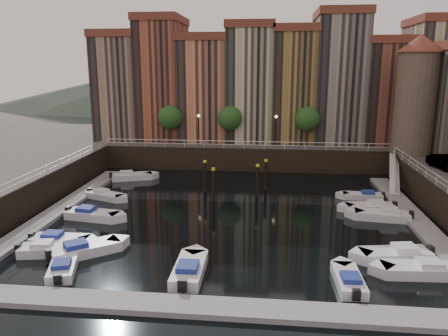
# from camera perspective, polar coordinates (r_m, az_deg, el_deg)

# --- Properties ---
(ground) EXTENTS (200.00, 200.00, 0.00)m
(ground) POSITION_cam_1_polar(r_m,az_deg,el_deg) (41.02, 1.17, -5.72)
(ground) COLOR black
(ground) RESTS_ON ground
(quay_far) EXTENTS (80.00, 20.00, 3.00)m
(quay_far) POSITION_cam_1_polar(r_m,az_deg,el_deg) (65.82, 3.14, 2.86)
(quay_far) COLOR black
(quay_far) RESTS_ON ground
(dock_left) EXTENTS (2.00, 28.00, 0.35)m
(dock_left) POSITION_cam_1_polar(r_m,az_deg,el_deg) (44.40, -20.35, -4.85)
(dock_left) COLOR gray
(dock_left) RESTS_ON ground
(dock_right) EXTENTS (2.00, 28.00, 0.35)m
(dock_right) POSITION_cam_1_polar(r_m,az_deg,el_deg) (41.92, 23.82, -6.22)
(dock_right) COLOR gray
(dock_right) RESTS_ON ground
(dock_near) EXTENTS (30.00, 2.00, 0.35)m
(dock_near) POSITION_cam_1_polar(r_m,az_deg,el_deg) (25.55, -2.30, -17.74)
(dock_near) COLOR gray
(dock_near) RESTS_ON ground
(mountains) EXTENTS (145.00, 100.00, 18.00)m
(mountains) POSITION_cam_1_polar(r_m,az_deg,el_deg) (148.77, 5.60, 11.09)
(mountains) COLOR #2D382D
(mountains) RESTS_ON ground
(far_terrace) EXTENTS (48.70, 10.30, 17.50)m
(far_terrace) POSITION_cam_1_polar(r_m,az_deg,el_deg) (62.21, 6.23, 10.97)
(far_terrace) COLOR #967660
(far_terrace) RESTS_ON quay_far
(corner_tower) EXTENTS (5.20, 5.20, 13.80)m
(corner_tower) POSITION_cam_1_polar(r_m,az_deg,el_deg) (55.81, 23.81, 8.91)
(corner_tower) COLOR #6B5B4C
(corner_tower) RESTS_ON quay_right
(promenade_trees) EXTENTS (21.20, 3.20, 5.20)m
(promenade_trees) POSITION_cam_1_polar(r_m,az_deg,el_deg) (57.45, 1.45, 6.49)
(promenade_trees) COLOR black
(promenade_trees) RESTS_ON quay_far
(street_lamps) EXTENTS (10.36, 0.36, 4.18)m
(street_lamps) POSITION_cam_1_polar(r_m,az_deg,el_deg) (56.52, 1.70, 5.67)
(street_lamps) COLOR black
(street_lamps) RESTS_ON quay_far
(railings) EXTENTS (36.08, 34.04, 0.52)m
(railings) POSITION_cam_1_polar(r_m,az_deg,el_deg) (44.70, 1.73, 0.91)
(railings) COLOR white
(railings) RESTS_ON ground
(gangway) EXTENTS (2.78, 8.32, 3.73)m
(gangway) POSITION_cam_1_polar(r_m,az_deg,el_deg) (51.85, 21.38, -0.40)
(gangway) COLOR white
(gangway) RESTS_ON ground
(mooring_pilings) EXTENTS (6.84, 4.93, 3.78)m
(mooring_pilings) POSITION_cam_1_polar(r_m,az_deg,el_deg) (45.75, 1.53, -1.56)
(mooring_pilings) COLOR black
(mooring_pilings) RESTS_ON ground
(boat_left_0) EXTENTS (4.74, 2.48, 1.06)m
(boat_left_0) POSITION_cam_1_polar(r_m,az_deg,el_deg) (34.48, -21.84, -9.86)
(boat_left_0) COLOR silver
(boat_left_0) RESTS_ON ground
(boat_left_1) EXTENTS (4.63, 1.75, 1.06)m
(boat_left_1) POSITION_cam_1_polar(r_m,az_deg,el_deg) (35.94, -20.75, -8.82)
(boat_left_1) COLOR silver
(boat_left_1) RESTS_ON ground
(boat_left_2) EXTENTS (5.18, 2.53, 1.16)m
(boat_left_2) POSITION_cam_1_polar(r_m,az_deg,el_deg) (40.79, -16.89, -5.85)
(boat_left_2) COLOR silver
(boat_left_2) RESTS_ON ground
(boat_left_3) EXTENTS (4.46, 3.01, 1.01)m
(boat_left_3) POSITION_cam_1_polar(r_m,az_deg,el_deg) (46.46, -15.30, -3.48)
(boat_left_3) COLOR silver
(boat_left_3) RESTS_ON ground
(boat_left_4) EXTENTS (5.06, 3.32, 1.14)m
(boat_left_4) POSITION_cam_1_polar(r_m,az_deg,el_deg) (53.48, -12.06, -1.07)
(boat_left_4) COLOR silver
(boat_left_4) RESTS_ON ground
(boat_right_0) EXTENTS (5.06, 2.07, 1.15)m
(boat_right_0) POSITION_cam_1_polar(r_m,az_deg,el_deg) (31.77, 24.30, -12.04)
(boat_right_0) COLOR silver
(boat_right_0) RESTS_ON ground
(boat_right_1) EXTENTS (5.27, 2.66, 1.18)m
(boat_right_1) POSITION_cam_1_polar(r_m,az_deg,el_deg) (33.45, 21.63, -10.48)
(boat_right_1) COLOR silver
(boat_right_1) RESTS_ON ground
(boat_right_2) EXTENTS (5.04, 2.35, 1.13)m
(boat_right_2) POSITION_cam_1_polar(r_m,az_deg,el_deg) (41.37, 20.09, -5.83)
(boat_right_2) COLOR silver
(boat_right_2) RESTS_ON ground
(boat_right_3) EXTENTS (4.84, 2.22, 1.09)m
(boat_right_3) POSITION_cam_1_polar(r_m,az_deg,el_deg) (43.32, 18.65, -4.89)
(boat_right_3) COLOR silver
(boat_right_3) RESTS_ON ground
(boat_right_4) EXTENTS (4.18, 1.71, 0.95)m
(boat_right_4) POSITION_cam_1_polar(r_m,az_deg,el_deg) (46.94, 17.75, -3.50)
(boat_right_4) COLOR silver
(boat_right_4) RESTS_ON ground
(boat_near_0) EXTENTS (2.80, 4.54, 1.02)m
(boat_near_0) POSITION_cam_1_polar(r_m,az_deg,el_deg) (31.42, -20.27, -12.04)
(boat_near_0) COLOR silver
(boat_near_0) RESTS_ON ground
(boat_near_1) EXTENTS (1.95, 5.14, 1.18)m
(boat_near_1) POSITION_cam_1_polar(r_m,az_deg,el_deg) (29.13, -4.57, -13.15)
(boat_near_1) COLOR silver
(boat_near_1) RESTS_ON ground
(boat_near_3) EXTENTS (1.72, 4.40, 1.00)m
(boat_near_3) POSITION_cam_1_polar(r_m,az_deg,el_deg) (28.97, 15.99, -13.94)
(boat_near_3) COLOR silver
(boat_near_3) RESTS_ON ground
(car_b) EXTENTS (2.37, 4.48, 1.40)m
(car_b) POSITION_cam_1_polar(r_m,az_deg,el_deg) (49.43, 26.79, 0.57)
(car_b) COLOR gray
(car_b) RESTS_ON quay_right
(boat_extra_253) EXTENTS (4.94, 4.46, 1.18)m
(boat_extra_253) POSITION_cam_1_polar(r_m,az_deg,el_deg) (33.54, -17.85, -10.11)
(boat_extra_253) COLOR silver
(boat_extra_253) RESTS_ON ground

